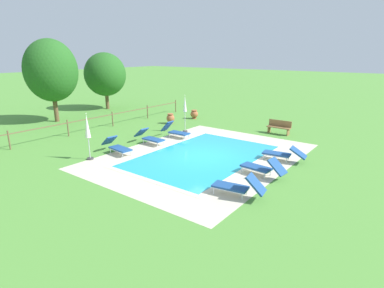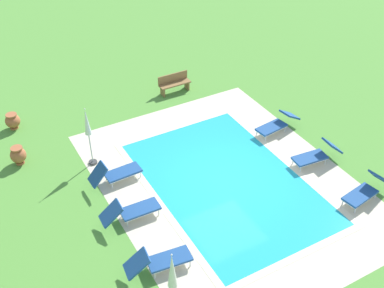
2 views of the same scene
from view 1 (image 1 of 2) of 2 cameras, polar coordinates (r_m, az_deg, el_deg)
The scene contains 18 objects.
ground_plane at distance 15.84m, azimuth 2.03°, elevation -2.17°, with size 160.00×160.00×0.00m, color #518E38.
pool_deck_paving at distance 15.84m, azimuth 2.03°, elevation -2.16°, with size 10.94×8.26×0.01m, color beige.
swimming_pool_water at distance 15.84m, azimuth 2.03°, elevation -2.16°, with size 7.63×4.95×0.01m, color #23A8C1.
pool_coping_rim at distance 15.83m, azimuth 2.03°, elevation -2.14°, with size 8.11×5.43×0.01m.
sun_lounger_north_near_steps at distance 19.24m, azimuth -3.03°, elevation 2.38°, with size 0.68×1.91×0.96m.
sun_lounger_north_mid at distance 13.52m, azimuth 12.71°, elevation -4.20°, with size 0.78×2.01×0.88m.
sun_lounger_north_far at distance 16.57m, azimuth -13.56°, elevation -0.43°, with size 0.82×2.04×0.85m.
sun_lounger_north_end at distance 11.49m, azimuth 8.34°, elevation -7.68°, with size 0.89×2.00×0.92m.
sun_lounger_south_near_corner at distance 17.98m, azimuth -7.74°, elevation 1.20°, with size 0.65×2.00×0.86m.
sun_lounger_south_mid at distance 15.63m, azimuth 16.27°, elevation -1.71°, with size 0.85×2.10×0.77m.
patio_umbrella_closed_row_west at distance 20.31m, azimuth -1.30°, elevation 6.69°, with size 0.32×0.32×2.44m.
patio_umbrella_closed_row_mid_east at distance 15.70m, azimuth -18.60°, elevation 2.54°, with size 0.32×0.32×2.31m.
wooden_bench_lawn_side at distance 20.80m, azimuth 15.66°, elevation 3.07°, with size 0.45×1.50×0.87m.
terracotta_urn_near_fence at distance 24.74m, azimuth 0.41°, elevation 5.51°, with size 0.60×0.60×0.69m.
terracotta_urn_by_tree at distance 23.04m, azimuth -3.96°, elevation 4.72°, with size 0.59×0.59×0.74m.
perimeter_fence at distance 21.79m, azimuth -17.93°, elevation 4.08°, with size 17.54×0.08×1.05m.
tree_west_mid at distance 30.00m, azimuth -15.61°, elevation 12.15°, with size 3.72×3.72×5.08m.
tree_centre at distance 25.47m, azimuth -24.40°, elevation 12.13°, with size 3.78×3.78×6.04m.
Camera 1 is at (-12.33, -8.58, 5.03)m, focal length 29.14 mm.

